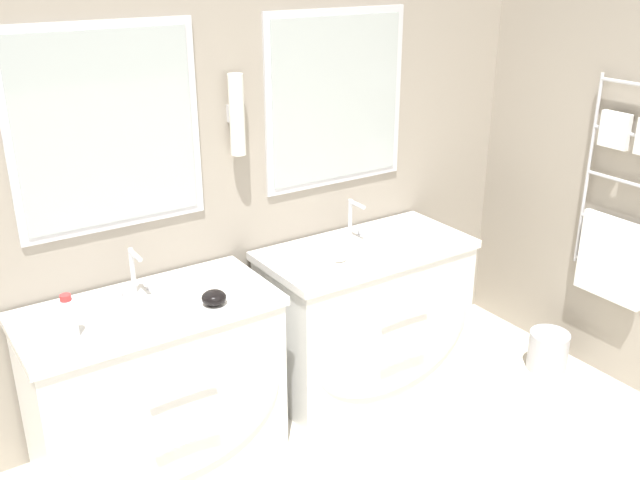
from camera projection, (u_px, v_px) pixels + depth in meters
The scene contains 9 objects.
wall_back at pixel (173, 162), 3.28m from camera, with size 5.72×0.15×2.60m.
vanity_left at pixel (158, 386), 3.19m from camera, with size 1.11×0.62×0.79m.
vanity_right at pixel (369, 316), 3.80m from camera, with size 1.11×0.62×0.79m.
faucet_left at pixel (134, 272), 3.13m from camera, with size 0.17×0.13×0.21m.
faucet_right at pixel (352, 220), 3.74m from camera, with size 0.17×0.13×0.21m.
toiletry_bottle at pixel (68, 317), 2.79m from camera, with size 0.07×0.07×0.18m.
amenity_bowl at pixel (214, 298), 3.06m from camera, with size 0.11×0.11×0.06m.
soap_dish at pixel (340, 263), 3.44m from camera, with size 0.11×0.07×0.04m.
waste_bin at pixel (548, 350), 4.02m from camera, with size 0.22×0.22×0.23m.
Camera 1 is at (-1.19, -0.99, 2.21)m, focal length 40.00 mm.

